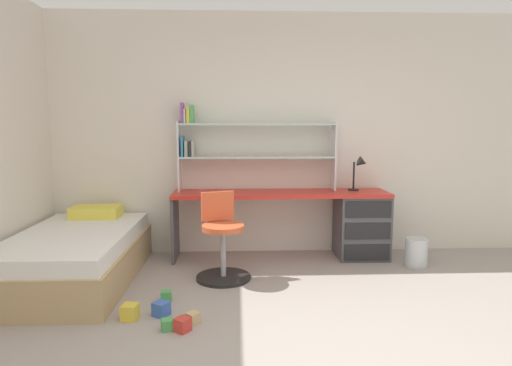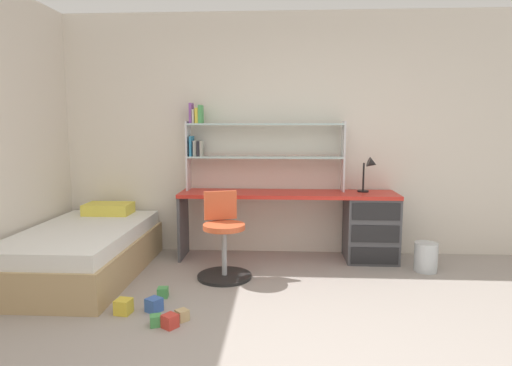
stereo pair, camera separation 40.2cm
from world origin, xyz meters
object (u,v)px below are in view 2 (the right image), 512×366
(desk_lamp, at_px, (370,169))
(bed_platform, at_px, (84,251))
(bookshelf_hutch, at_px, (249,142))
(toy_block_red_4, at_px, (170,321))
(toy_block_green_5, at_px, (163,292))
(desk, at_px, (347,222))
(swivel_chair, at_px, (224,244))
(toy_block_green_3, at_px, (156,321))
(waste_bin, at_px, (426,257))
(toy_block_blue_2, at_px, (154,305))
(toy_block_natural_0, at_px, (182,315))
(toy_block_yellow_1, at_px, (123,307))

(desk_lamp, bearing_deg, bed_platform, -166.37)
(bookshelf_hutch, relative_size, bed_platform, 0.94)
(bed_platform, xyz_separation_m, toy_block_red_4, (1.12, -1.07, -0.19))
(bookshelf_hutch, xyz_separation_m, toy_block_green_5, (-0.64, -1.31, -1.23))
(desk, distance_m, swivel_chair, 1.41)
(bed_platform, xyz_separation_m, toy_block_green_3, (1.01, -1.05, -0.20))
(bed_platform, bearing_deg, toy_block_red_4, -43.79)
(waste_bin, relative_size, toy_block_green_5, 3.37)
(toy_block_blue_2, bearing_deg, toy_block_red_4, -54.10)
(desk_lamp, relative_size, bed_platform, 0.21)
(desk, relative_size, toy_block_natural_0, 28.06)
(desk, bearing_deg, desk_lamp, 10.13)
(swivel_chair, xyz_separation_m, toy_block_green_3, (-0.36, -1.08, -0.29))
(bookshelf_hutch, xyz_separation_m, toy_block_green_3, (-0.55, -1.84, -1.23))
(swivel_chair, bearing_deg, desk, 26.48)
(toy_block_natural_0, xyz_separation_m, toy_block_blue_2, (-0.26, 0.15, 0.01))
(toy_block_natural_0, distance_m, toy_block_green_3, 0.20)
(bookshelf_hutch, distance_m, toy_block_red_4, 2.27)
(desk, height_order, toy_block_natural_0, desk)
(swivel_chair, relative_size, waste_bin, 2.80)
(bed_platform, bearing_deg, waste_bin, 5.16)
(bookshelf_hutch, xyz_separation_m, toy_block_red_4, (-0.44, -1.86, -1.22))
(bed_platform, distance_m, toy_block_blue_2, 1.24)
(toy_block_green_5, bearing_deg, bed_platform, 150.48)
(toy_block_blue_2, bearing_deg, toy_block_green_3, -71.20)
(bed_platform, distance_m, toy_block_red_4, 1.56)
(bed_platform, relative_size, toy_block_yellow_1, 16.00)
(toy_block_yellow_1, bearing_deg, toy_block_green_3, -32.04)
(desk_lamp, relative_size, toy_block_green_5, 4.43)
(bookshelf_hutch, height_order, desk_lamp, bookshelf_hutch)
(toy_block_green_5, bearing_deg, desk_lamp, 31.92)
(toy_block_red_4, bearing_deg, bed_platform, 136.21)
(desk_lamp, bearing_deg, toy_block_natural_0, -135.66)
(toy_block_yellow_1, height_order, toy_block_green_3, toy_block_yellow_1)
(desk, distance_m, toy_block_green_3, 2.38)
(bookshelf_hutch, bearing_deg, swivel_chair, -104.17)
(waste_bin, distance_m, toy_block_green_3, 2.72)
(bed_platform, distance_m, toy_block_yellow_1, 1.12)
(swivel_chair, distance_m, waste_bin, 2.03)
(desk_lamp, relative_size, waste_bin, 1.31)
(bookshelf_hutch, xyz_separation_m, swivel_chair, (-0.19, -0.76, -0.94))
(swivel_chair, distance_m, toy_block_green_5, 0.76)
(toy_block_natural_0, height_order, toy_block_green_5, toy_block_green_5)
(desk, xyz_separation_m, toy_block_natural_0, (-1.45, -1.60, -0.38))
(desk_lamp, xyz_separation_m, toy_block_green_5, (-1.95, -1.21, -0.95))
(waste_bin, xyz_separation_m, toy_block_green_5, (-2.45, -0.82, -0.10))
(desk_lamp, xyz_separation_m, toy_block_yellow_1, (-2.17, -1.55, -0.93))
(toy_block_green_3, bearing_deg, toy_block_blue_2, 108.80)
(toy_block_yellow_1, xyz_separation_m, toy_block_green_3, (0.31, -0.19, -0.02))
(waste_bin, distance_m, toy_block_blue_2, 2.69)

